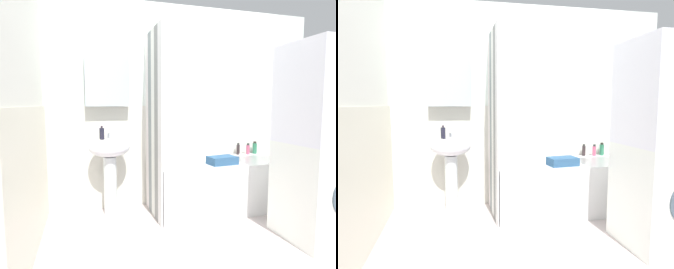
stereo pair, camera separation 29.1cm
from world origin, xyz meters
TOP-DOWN VIEW (x-y plane):
  - ground_plane at (0.00, 0.00)m, footprint 4.80×5.60m
  - wall_back_tiled at (-0.05, 1.26)m, footprint 3.60×0.18m
  - wall_left_tiled at (-1.57, 0.34)m, footprint 0.07×1.81m
  - sink at (-0.87, 1.03)m, footprint 0.44×0.34m
  - faucet at (-0.87, 1.11)m, footprint 0.03×0.12m
  - soap_dispenser at (-0.95, 1.02)m, footprint 0.05×0.05m
  - bathtub at (0.36, 0.86)m, footprint 1.53×0.71m
  - shower_curtain at (-0.42, 0.86)m, footprint 0.01×0.71m
  - conditioner_bottle at (1.02, 1.16)m, footprint 0.06×0.06m
  - shampoo_bottle at (0.91, 1.13)m, footprint 0.04×0.04m
  - body_wash_bottle at (0.78, 1.16)m, footprint 0.04×0.04m
  - towel_folded at (0.30, 0.66)m, footprint 0.32×0.22m
  - washer_dryer_stack at (0.90, -0.07)m, footprint 0.64×0.63m

SIDE VIEW (x-z plane):
  - ground_plane at x=0.00m, z-range -0.04..0.00m
  - bathtub at x=0.36m, z-range 0.00..0.57m
  - towel_folded at x=0.30m, z-range 0.57..0.66m
  - sink at x=-0.87m, z-range 0.20..1.04m
  - shampoo_bottle at x=0.91m, z-range 0.56..0.71m
  - body_wash_bottle at x=0.78m, z-range 0.56..0.71m
  - conditioner_bottle at x=1.02m, z-range 0.56..0.72m
  - washer_dryer_stack at x=0.90m, z-range 0.00..1.75m
  - faucet at x=-0.87m, z-range 0.84..0.97m
  - soap_dispenser at x=-0.95m, z-range 0.84..0.98m
  - shower_curtain at x=-0.42m, z-range 0.00..2.00m
  - wall_left_tiled at x=-1.57m, z-range -0.08..2.32m
  - wall_back_tiled at x=-0.05m, z-range -0.06..2.34m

